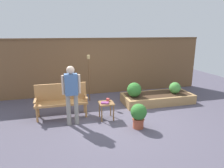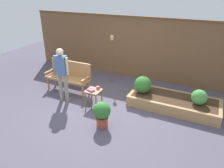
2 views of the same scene
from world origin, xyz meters
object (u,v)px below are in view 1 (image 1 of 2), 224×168
(tiki_torch, at_px, (89,70))
(garden_bench, at_px, (61,98))
(shrub_far_corner, at_px, (175,88))
(book_on_table, at_px, (105,103))
(cup_on_table, at_px, (108,100))
(person_by_bench, at_px, (71,90))
(side_table, at_px, (106,105))
(potted_boxwood, at_px, (139,114))
(shrub_near_bench, at_px, (134,90))

(tiki_torch, bearing_deg, garden_bench, -131.61)
(shrub_far_corner, bearing_deg, book_on_table, -162.13)
(cup_on_table, relative_size, person_by_bench, 0.08)
(side_table, xyz_separation_m, book_on_table, (-0.05, -0.05, 0.10))
(tiki_torch, bearing_deg, side_table, -81.95)
(book_on_table, distance_m, potted_boxwood, 1.00)
(book_on_table, height_order, shrub_near_bench, shrub_near_bench)
(cup_on_table, distance_m, person_by_bench, 1.11)
(side_table, relative_size, shrub_far_corner, 1.23)
(book_on_table, bearing_deg, person_by_bench, -154.28)
(book_on_table, height_order, person_by_bench, person_by_bench)
(cup_on_table, height_order, person_by_bench, person_by_bench)
(shrub_near_bench, height_order, person_by_bench, person_by_bench)
(shrub_near_bench, relative_size, tiki_torch, 0.29)
(side_table, height_order, book_on_table, book_on_table)
(person_by_bench, bearing_deg, tiki_torch, 68.08)
(garden_bench, bearing_deg, potted_boxwood, -34.54)
(cup_on_table, height_order, book_on_table, cup_on_table)
(side_table, relative_size, potted_boxwood, 0.75)
(cup_on_table, bearing_deg, shrub_near_bench, 33.23)
(garden_bench, bearing_deg, side_table, -24.25)
(garden_bench, height_order, shrub_near_bench, garden_bench)
(book_on_table, bearing_deg, side_table, 68.26)
(cup_on_table, bearing_deg, person_by_bench, -166.86)
(potted_boxwood, bearing_deg, cup_on_table, 124.37)
(cup_on_table, relative_size, shrub_far_corner, 0.31)
(side_table, xyz_separation_m, shrub_far_corner, (2.63, 0.81, 0.10))
(potted_boxwood, xyz_separation_m, tiki_torch, (-0.89, 2.36, 0.75))
(cup_on_table, xyz_separation_m, potted_boxwood, (0.59, -0.86, -0.15))
(book_on_table, bearing_deg, shrub_near_bench, 57.98)
(tiki_torch, bearing_deg, book_on_table, -83.88)
(side_table, xyz_separation_m, potted_boxwood, (0.66, -0.74, -0.03))
(tiki_torch, distance_m, person_by_bench, 1.88)
(garden_bench, distance_m, tiki_torch, 1.56)
(side_table, xyz_separation_m, tiki_torch, (-0.23, 1.63, 0.72))
(side_table, bearing_deg, book_on_table, -133.47)
(garden_bench, height_order, side_table, garden_bench)
(side_table, bearing_deg, shrub_near_bench, 35.72)
(potted_boxwood, relative_size, tiki_torch, 0.40)
(tiki_torch, bearing_deg, cup_on_table, -78.63)
(book_on_table, bearing_deg, shrub_far_corner, 39.59)
(side_table, distance_m, cup_on_table, 0.19)
(garden_bench, xyz_separation_m, side_table, (1.20, -0.54, -0.15))
(book_on_table, xyz_separation_m, tiki_torch, (-0.18, 1.68, 0.62))
(shrub_near_bench, height_order, shrub_far_corner, shrub_near_bench)
(side_table, height_order, person_by_bench, person_by_bench)
(cup_on_table, relative_size, book_on_table, 0.59)
(cup_on_table, bearing_deg, shrub_far_corner, 15.13)
(garden_bench, distance_m, person_by_bench, 0.80)
(side_table, height_order, shrub_far_corner, shrub_far_corner)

